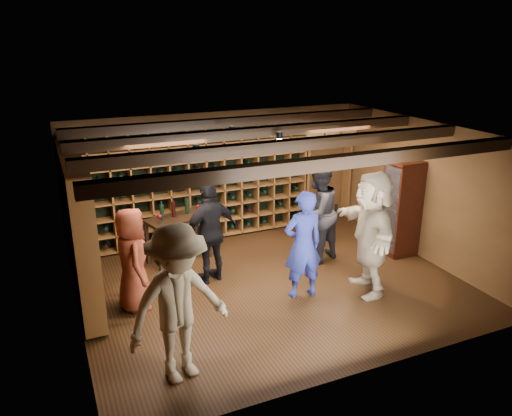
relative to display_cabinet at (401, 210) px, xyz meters
name	(u,v)px	position (x,y,z in m)	size (l,w,h in m)	color
ground	(272,284)	(-2.71, -0.20, -0.86)	(6.00, 6.00, 0.00)	#301D0D
room_shell	(272,139)	(-2.71, -0.15, 1.56)	(6.00, 6.00, 6.00)	brown
wine_rack_back	(196,184)	(-3.24, 2.13, 0.29)	(4.65, 0.30, 2.20)	brown
wine_rack_left	(79,228)	(-5.54, 0.62, 0.29)	(0.30, 2.65, 2.20)	brown
crate_shelf	(328,150)	(-0.31, 2.12, 0.71)	(1.20, 0.32, 2.07)	brown
display_cabinet	(401,210)	(0.00, 0.00, 0.00)	(0.55, 0.50, 1.75)	#36120A
man_blue_shirt	(303,245)	(-2.44, -0.72, 0.00)	(0.63, 0.41, 1.72)	navy
man_grey_suit	(317,213)	(-1.57, 0.33, 0.06)	(0.89, 0.69, 1.83)	black
guest_red_floral	(132,259)	(-4.90, -0.04, -0.07)	(0.77, 0.50, 1.57)	maroon
guest_woman_black	(211,232)	(-3.56, 0.34, 0.00)	(1.01, 0.42, 1.72)	black
guest_khaki	(178,304)	(-4.70, -1.89, 0.12)	(1.26, 0.73, 1.95)	#83765A
guest_beige	(371,233)	(-1.40, -0.99, 0.13)	(1.84, 0.58, 1.98)	tan
tasting_table	(178,222)	(-3.86, 1.31, -0.11)	(1.22, 0.84, 1.12)	black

